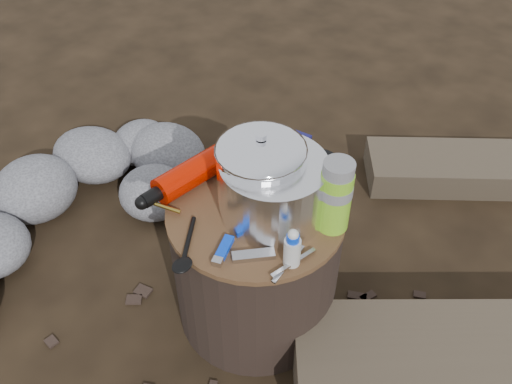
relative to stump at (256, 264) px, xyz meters
The scene contains 15 objects.
ground 0.21m from the stump, ahead, with size 60.00×60.00×0.00m, color black.
stump is the anchor object (origin of this frame).
rock_ring 0.71m from the stump, behind, with size 0.45×0.97×0.19m, color slate, non-canonical shape.
foil_windscreen 0.29m from the stump, 26.50° to the left, with size 0.26×0.26×0.16m, color white.
camping_pot 0.32m from the stump, 90.87° to the left, with size 0.21×0.21×0.21m, color white.
fuel_bottle 0.31m from the stump, behind, with size 0.07×0.30×0.07m, color red, non-canonical shape.
thermos 0.36m from the stump, 18.41° to the left, with size 0.08×0.08×0.19m, color #7EC624.
travel_mug 0.32m from the stump, 49.49° to the left, with size 0.08×0.08×0.13m, color black.
stuff_sack 0.32m from the stump, 122.27° to the left, with size 0.14×0.11×0.09m, color yellow.
food_pouch 0.32m from the stump, 92.90° to the left, with size 0.11×0.02×0.13m, color #12114C.
lighter 0.26m from the stump, 85.34° to the right, with size 0.02×0.09×0.02m, color #093CE1.
multitool 0.27m from the stump, 58.43° to the right, with size 0.03×0.10×0.01m, color #B3B3B8.
pot_grabber 0.29m from the stump, 33.52° to the right, with size 0.03×0.13×0.01m, color #B3B3B8, non-canonical shape.
spork 0.29m from the stump, 112.80° to the right, with size 0.04×0.17×0.01m, color black, non-canonical shape.
squeeze_bottle 0.32m from the stump, 30.77° to the right, with size 0.04×0.04×0.09m, color silver.
Camera 1 is at (0.56, -0.84, 1.42)m, focal length 39.60 mm.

